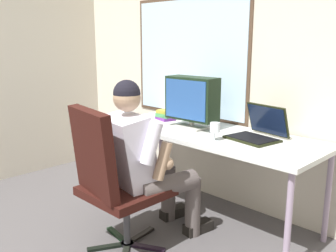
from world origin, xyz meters
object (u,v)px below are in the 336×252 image
object	(u,v)px
office_chair	(110,175)
wine_glass	(215,129)
crt_monitor	(192,99)
book_stack	(166,115)
person_seated	(145,159)
laptop	(259,130)
desk	(209,138)

from	to	relation	value
office_chair	wine_glass	xyz separation A→B (m)	(0.35, 0.70, 0.27)
crt_monitor	book_stack	distance (m)	0.45
crt_monitor	book_stack	xyz separation A→B (m)	(-0.39, 0.08, -0.20)
person_seated	office_chair	bearing A→B (deg)	-98.55
person_seated	crt_monitor	size ratio (longest dim) A/B	2.63
office_chair	person_seated	distance (m)	0.29
laptop	book_stack	distance (m)	0.98
office_chair	crt_monitor	xyz separation A→B (m)	(-0.05, 0.89, 0.42)
person_seated	wine_glass	world-z (taller)	person_seated
office_chair	laptop	bearing A→B (deg)	61.03
laptop	person_seated	bearing A→B (deg)	-125.60
person_seated	wine_glass	size ratio (longest dim) A/B	8.93
desk	office_chair	xyz separation A→B (m)	(-0.15, -0.89, -0.12)
office_chair	laptop	xyz separation A→B (m)	(0.55, 0.99, 0.24)
wine_glass	person_seated	bearing A→B (deg)	-125.79
wine_glass	book_stack	size ratio (longest dim) A/B	0.68
office_chair	laptop	size ratio (longest dim) A/B	2.54
office_chair	wine_glass	world-z (taller)	office_chair
crt_monitor	laptop	xyz separation A→B (m)	(0.59, 0.09, -0.18)
crt_monitor	laptop	size ratio (longest dim) A/B	1.12
book_stack	person_seated	bearing A→B (deg)	-55.21
person_seated	crt_monitor	distance (m)	0.71
wine_glass	book_stack	xyz separation A→B (m)	(-0.79, 0.27, -0.05)
wine_glass	book_stack	bearing A→B (deg)	160.97
desk	book_stack	world-z (taller)	book_stack
desk	wine_glass	world-z (taller)	wine_glass
office_chair	book_stack	xyz separation A→B (m)	(-0.44, 0.98, 0.22)
desk	person_seated	xyz separation A→B (m)	(-0.10, -0.61, -0.06)
wine_glass	crt_monitor	bearing A→B (deg)	154.55
desk	book_stack	distance (m)	0.60
desk	office_chair	world-z (taller)	office_chair
wine_glass	desk	bearing A→B (deg)	136.89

